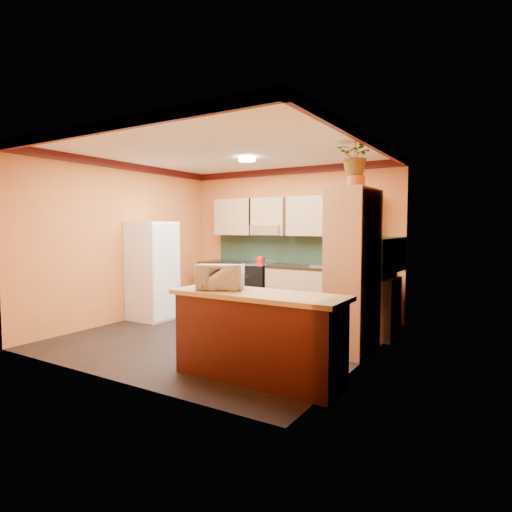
{
  "coord_description": "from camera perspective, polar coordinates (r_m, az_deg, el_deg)",
  "views": [
    {
      "loc": [
        3.64,
        -5.06,
        1.62
      ],
      "look_at": [
        0.26,
        0.45,
        1.17
      ],
      "focal_mm": 30.0,
      "sensor_mm": 36.0,
      "label": 1
    }
  ],
  "objects": [
    {
      "name": "base_cabinets_right",
      "position": [
        6.54,
        14.78,
        -6.55
      ],
      "size": [
        0.6,
        0.8,
        0.88
      ],
      "primitive_type": "cube",
      "color": "tan",
      "rests_on": "ground"
    },
    {
      "name": "fern",
      "position": [
        5.72,
        13.26,
        12.88
      ],
      "size": [
        0.58,
        0.55,
        0.51
      ],
      "primitive_type": "imported",
      "rotation": [
        0.0,
        0.0,
        -0.42
      ],
      "color": "tan",
      "rests_on": "fern_pot"
    },
    {
      "name": "breakfast_bar",
      "position": [
        4.58,
        0.27,
        -10.96
      ],
      "size": [
        1.8,
        0.55,
        0.88
      ],
      "primitive_type": "cube",
      "color": "#4A1F11",
      "rests_on": "ground"
    },
    {
      "name": "countertop_right",
      "position": [
        6.47,
        14.85,
        -2.54
      ],
      "size": [
        0.62,
        0.8,
        0.04
      ],
      "primitive_type": "cube",
      "color": "black",
      "rests_on": "base_cabinets_right"
    },
    {
      "name": "pantry",
      "position": [
        5.63,
        12.86,
        -1.93
      ],
      "size": [
        0.48,
        0.9,
        2.1
      ],
      "primitive_type": "cube",
      "color": "tan",
      "rests_on": "ground"
    },
    {
      "name": "microwave",
      "position": [
        4.73,
        -4.79,
        -2.73
      ],
      "size": [
        0.6,
        0.53,
        0.28
      ],
      "primitive_type": "imported",
      "rotation": [
        0.0,
        0.0,
        0.47
      ],
      "color": "white",
      "rests_on": "bar_top"
    },
    {
      "name": "fern_pot",
      "position": [
        5.67,
        13.2,
        9.54
      ],
      "size": [
        0.22,
        0.22,
        0.16
      ],
      "primitive_type": "cylinder",
      "color": "#A74E28",
      "rests_on": "pantry"
    },
    {
      "name": "room_shell",
      "position": [
        6.47,
        -2.58,
        8.13
      ],
      "size": [
        4.24,
        4.24,
        2.72
      ],
      "color": "black",
      "rests_on": "ground"
    },
    {
      "name": "sink",
      "position": [
        7.44,
        9.4,
        -1.35
      ],
      "size": [
        0.48,
        0.4,
        0.03
      ],
      "primitive_type": "cube",
      "color": "silver",
      "rests_on": "countertop_back"
    },
    {
      "name": "kettle",
      "position": [
        7.97,
        0.57,
        -0.48
      ],
      "size": [
        0.18,
        0.18,
        0.18
      ],
      "primitive_type": null,
      "rotation": [
        0.0,
        0.0,
        -0.07
      ],
      "color": "#AF140B",
      "rests_on": "stove"
    },
    {
      "name": "stove",
      "position": [
        8.12,
        0.15,
        -4.26
      ],
      "size": [
        0.58,
        0.58,
        0.91
      ],
      "primitive_type": "cube",
      "color": "black",
      "rests_on": "ground"
    },
    {
      "name": "fridge",
      "position": [
        7.63,
        -13.65,
        -1.92
      ],
      "size": [
        0.68,
        0.66,
        1.7
      ],
      "primitive_type": "cube",
      "color": "white",
      "rests_on": "ground"
    },
    {
      "name": "countertop_back",
      "position": [
        7.76,
        4.09,
        -1.35
      ],
      "size": [
        3.65,
        0.62,
        0.04
      ],
      "primitive_type": "cube",
      "color": "black",
      "rests_on": "base_cabinets_back"
    },
    {
      "name": "bar_top",
      "position": [
        4.48,
        0.27,
        -5.2
      ],
      "size": [
        1.9,
        0.65,
        0.05
      ],
      "primitive_type": "cube",
      "color": "#D6B468",
      "rests_on": "breakfast_bar"
    },
    {
      "name": "base_cabinets_back",
      "position": [
        7.82,
        4.07,
        -4.7
      ],
      "size": [
        3.65,
        0.6,
        0.88
      ],
      "primitive_type": "cube",
      "color": "tan",
      "rests_on": "ground"
    }
  ]
}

